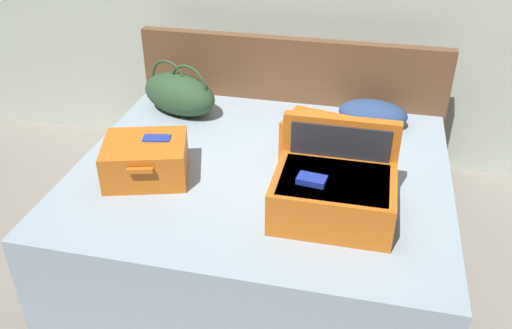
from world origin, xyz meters
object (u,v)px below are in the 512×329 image
at_px(duffel_bag, 179,94).
at_px(pillow_near_headboard, 373,113).
at_px(bed, 261,210).
at_px(hard_case_medium, 146,159).
at_px(hard_case_large, 334,190).
at_px(hard_case_small, 318,140).

xyz_separation_m(duffel_bag, pillow_near_headboard, (1.22, 0.11, -0.06)).
distance_m(bed, duffel_bag, 0.95).
bearing_deg(bed, pillow_near_headboard, 49.58).
bearing_deg(hard_case_medium, pillow_near_headboard, 20.86).
relative_size(hard_case_medium, duffel_bag, 0.86).
bearing_deg(bed, hard_case_medium, -159.72).
height_order(hard_case_large, hard_case_small, hard_case_large).
distance_m(bed, pillow_near_headboard, 0.94).
bearing_deg(pillow_near_headboard, hard_case_large, -98.28).
relative_size(hard_case_small, duffel_bag, 0.70).
xyz_separation_m(bed, hard_case_small, (0.28, 0.17, 0.40)).
bearing_deg(hard_case_small, hard_case_medium, -142.59).
distance_m(bed, hard_case_medium, 0.72).
bearing_deg(duffel_bag, pillow_near_headboard, 4.97).
bearing_deg(hard_case_small, pillow_near_headboard, 73.35).
relative_size(bed, hard_case_small, 4.88).
relative_size(hard_case_large, pillow_near_headboard, 1.32).
xyz_separation_m(bed, pillow_near_headboard, (0.56, 0.66, 0.36)).
bearing_deg(hard_case_medium, hard_case_large, -23.09).
height_order(hard_case_small, duffel_bag, duffel_bag).
bearing_deg(hard_case_small, duffel_bag, 171.17).
xyz_separation_m(hard_case_large, hard_case_medium, (-0.99, 0.11, -0.03)).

